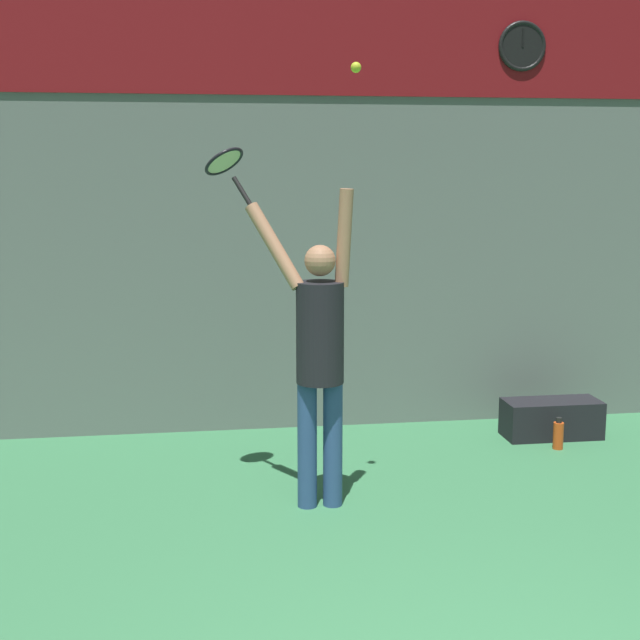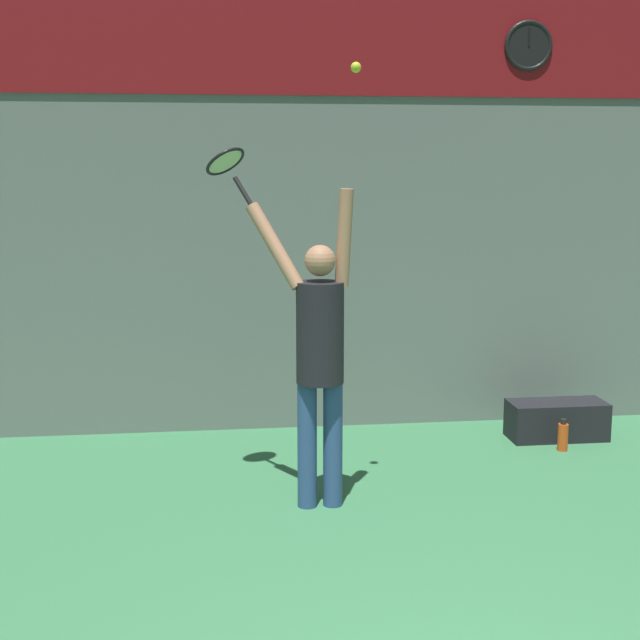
{
  "view_description": "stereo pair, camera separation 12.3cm",
  "coord_description": "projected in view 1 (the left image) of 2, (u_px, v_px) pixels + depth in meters",
  "views": [
    {
      "loc": [
        -1.18,
        -2.7,
        2.26
      ],
      "look_at": [
        -0.36,
        2.95,
        1.27
      ],
      "focal_mm": 50.0,
      "sensor_mm": 36.0,
      "label": 1
    },
    {
      "loc": [
        -1.06,
        -2.71,
        2.26
      ],
      "look_at": [
        -0.36,
        2.95,
        1.27
      ],
      "focal_mm": 50.0,
      "sensor_mm": 36.0,
      "label": 2
    }
  ],
  "objects": [
    {
      "name": "water_bottle",
      "position": [
        558.0,
        435.0,
        7.19
      ],
      "size": [
        0.08,
        0.08,
        0.26
      ],
      "color": "#D84C19",
      "rests_on": "ground_plane"
    },
    {
      "name": "tennis_ball",
      "position": [
        356.0,
        67.0,
        5.51
      ],
      "size": [
        0.07,
        0.07,
        0.07
      ],
      "color": "#CCDB2D"
    },
    {
      "name": "equipment_bag",
      "position": [
        551.0,
        419.0,
        7.51
      ],
      "size": [
        0.81,
        0.35,
        0.32
      ],
      "color": "black",
      "rests_on": "ground_plane"
    },
    {
      "name": "back_wall",
      "position": [
        330.0,
        137.0,
        7.47
      ],
      "size": [
        18.0,
        0.1,
        5.0
      ],
      "color": "slate",
      "rests_on": "ground_plane"
    },
    {
      "name": "tennis_player",
      "position": [
        319.0,
        349.0,
        5.83
      ],
      "size": [
        0.71,
        0.45,
        2.12
      ],
      "color": "#2D4C7F",
      "rests_on": "ground_plane"
    },
    {
      "name": "sponsor_banner",
      "position": [
        331.0,
        43.0,
        7.28
      ],
      "size": [
        5.93,
        0.02,
        0.85
      ],
      "color": "maroon"
    },
    {
      "name": "scoreboard_clock",
      "position": [
        522.0,
        46.0,
        7.49
      ],
      "size": [
        0.42,
        0.04,
        0.42
      ],
      "color": "black"
    },
    {
      "name": "tennis_racket",
      "position": [
        226.0,
        165.0,
        5.9
      ],
      "size": [
        0.37,
        0.37,
        0.39
      ],
      "color": "black"
    }
  ]
}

